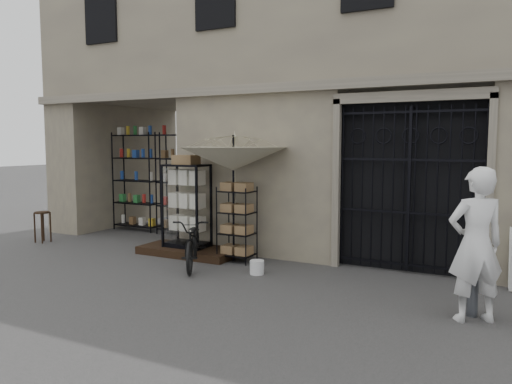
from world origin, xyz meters
The scene contains 14 objects.
ground centered at (0.00, 0.00, 0.00)m, with size 80.00×80.00×0.00m, color black.
main_building centered at (0.00, 4.00, 4.50)m, with size 14.00×4.00×9.00m, color gray.
shop_recess centered at (-4.50, 2.80, 1.50)m, with size 3.00×1.70×3.00m, color black.
shop_shelving centered at (-4.55, 3.30, 1.25)m, with size 2.70×0.50×2.50m, color black.
iron_gate centered at (1.75, 2.28, 1.50)m, with size 2.50×0.21×3.00m.
step_platform centered at (-2.40, 1.55, 0.07)m, with size 2.00×0.90×0.15m, color black.
display_cabinet centered at (-2.47, 1.58, 0.89)m, with size 0.91×0.67×1.80m.
wire_rack centered at (-1.26, 1.51, 0.69)m, with size 0.74×0.65×1.42m.
market_umbrella centered at (-1.34, 1.51, 2.06)m, with size 1.91×1.95×2.86m.
white_bucket centered at (-0.50, 0.87, 0.12)m, with size 0.24×0.24×0.24m, color silver.
bicycle centered at (-1.74, 0.78, 0.00)m, with size 0.60×0.91×1.73m, color black.
wooden_stool centered at (-6.05, 1.06, 0.37)m, with size 0.38×0.38×0.69m.
steel_bollard centered at (2.92, 0.32, 0.37)m, with size 0.14×0.14×0.74m, color #53575F.
shopkeeper centered at (2.94, 0.14, 0.00)m, with size 0.71×1.95×0.47m, color silver.
Camera 1 is at (3.36, -6.52, 2.23)m, focal length 35.00 mm.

